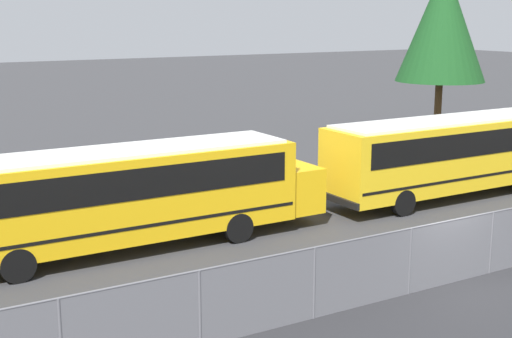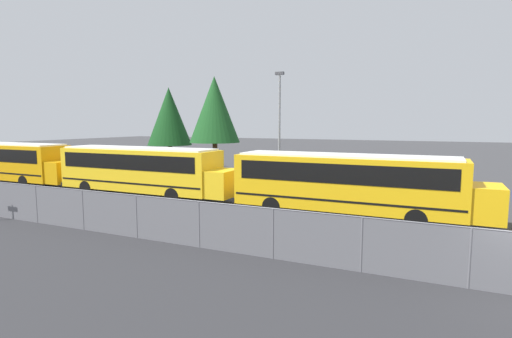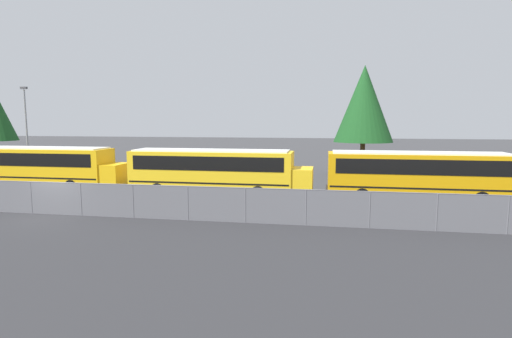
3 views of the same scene
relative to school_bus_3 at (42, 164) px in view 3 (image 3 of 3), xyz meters
The scene contains 7 objects.
ground_plane 9.73m from the school_bus_3, 48.26° to the right, with size 200.00×200.00×0.00m, color #38383A.
fence 9.59m from the school_bus_3, 48.27° to the right, with size 117.15×0.07×1.80m.
school_bus_3 is the anchor object (origin of this frame).
school_bus_4 13.43m from the school_bus_3, ahead, with size 12.43×2.53×3.15m.
school_bus_5 26.72m from the school_bus_3, ahead, with size 12.43×2.53×3.15m.
light_pole 9.06m from the school_bus_3, 135.04° to the left, with size 0.60×0.24×8.13m.
tree_2 27.15m from the school_bus_3, 25.47° to the left, with size 5.33×5.33×10.07m.
Camera 3 is at (14.36, -19.15, 5.09)m, focal length 28.00 mm.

